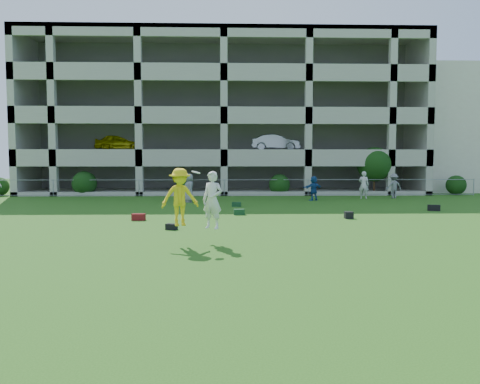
{
  "coord_description": "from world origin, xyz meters",
  "views": [
    {
      "loc": [
        0.12,
        -14.09,
        2.6
      ],
      "look_at": [
        0.64,
        3.0,
        1.4
      ],
      "focal_mm": 35.0,
      "sensor_mm": 36.0,
      "label": 1
    }
  ],
  "objects_px": {
    "stucco_building": "(477,133)",
    "frisbee_contest": "(189,198)",
    "crate_d": "(349,215)",
    "bystander_e": "(364,185)",
    "bystander_c": "(189,188)",
    "bystander_f": "(394,186)",
    "bystander_d": "(314,188)",
    "parking_garage": "(224,121)"
  },
  "relations": [
    {
      "from": "bystander_c",
      "to": "bystander_f",
      "type": "relative_size",
      "value": 1.05
    },
    {
      "from": "frisbee_contest",
      "to": "bystander_c",
      "type": "bearing_deg",
      "value": 94.44
    },
    {
      "from": "bystander_e",
      "to": "bystander_f",
      "type": "relative_size",
      "value": 1.1
    },
    {
      "from": "bystander_c",
      "to": "stucco_building",
      "type": "bearing_deg",
      "value": 102.34
    },
    {
      "from": "stucco_building",
      "to": "bystander_d",
      "type": "xyz_separation_m",
      "value": [
        -17.33,
        -12.77,
        -4.23
      ]
    },
    {
      "from": "bystander_f",
      "to": "parking_garage",
      "type": "bearing_deg",
      "value": -50.98
    },
    {
      "from": "bystander_c",
      "to": "parking_garage",
      "type": "xyz_separation_m",
      "value": [
        2.09,
        13.49,
        5.15
      ]
    },
    {
      "from": "stucco_building",
      "to": "bystander_e",
      "type": "bearing_deg",
      "value": -139.92
    },
    {
      "from": "bystander_d",
      "to": "bystander_f",
      "type": "xyz_separation_m",
      "value": [
        5.66,
        1.46,
        0.05
      ]
    },
    {
      "from": "stucco_building",
      "to": "bystander_f",
      "type": "relative_size",
      "value": 9.71
    },
    {
      "from": "bystander_c",
      "to": "crate_d",
      "type": "relative_size",
      "value": 4.96
    },
    {
      "from": "stucco_building",
      "to": "bystander_d",
      "type": "height_order",
      "value": "stucco_building"
    },
    {
      "from": "bystander_e",
      "to": "bystander_c",
      "type": "bearing_deg",
      "value": 35.67
    },
    {
      "from": "stucco_building",
      "to": "frisbee_contest",
      "type": "relative_size",
      "value": 8.07
    },
    {
      "from": "bystander_f",
      "to": "parking_garage",
      "type": "relative_size",
      "value": 0.05
    },
    {
      "from": "bystander_e",
      "to": "bystander_d",
      "type": "bearing_deg",
      "value": 42.92
    },
    {
      "from": "crate_d",
      "to": "frisbee_contest",
      "type": "bearing_deg",
      "value": -136.79
    },
    {
      "from": "bystander_c",
      "to": "parking_garage",
      "type": "distance_m",
      "value": 14.59
    },
    {
      "from": "bystander_c",
      "to": "frisbee_contest",
      "type": "relative_size",
      "value": 0.88
    },
    {
      "from": "parking_garage",
      "to": "bystander_d",
      "type": "bearing_deg",
      "value": -65.5
    },
    {
      "from": "stucco_building",
      "to": "frisbee_contest",
      "type": "distance_m",
      "value": 37.02
    },
    {
      "from": "parking_garage",
      "to": "crate_d",
      "type": "bearing_deg",
      "value": -75.61
    },
    {
      "from": "frisbee_contest",
      "to": "parking_garage",
      "type": "distance_m",
      "value": 28.06
    },
    {
      "from": "bystander_d",
      "to": "bystander_c",
      "type": "bearing_deg",
      "value": -22.51
    },
    {
      "from": "bystander_f",
      "to": "frisbee_contest",
      "type": "height_order",
      "value": "frisbee_contest"
    },
    {
      "from": "bystander_c",
      "to": "bystander_d",
      "type": "height_order",
      "value": "bystander_c"
    },
    {
      "from": "bystander_e",
      "to": "crate_d",
      "type": "xyz_separation_m",
      "value": [
        -3.69,
        -10.24,
        -0.76
      ]
    },
    {
      "from": "crate_d",
      "to": "frisbee_contest",
      "type": "xyz_separation_m",
      "value": [
        -6.51,
        -6.12,
        1.28
      ]
    },
    {
      "from": "stucco_building",
      "to": "bystander_e",
      "type": "height_order",
      "value": "stucco_building"
    },
    {
      "from": "crate_d",
      "to": "frisbee_contest",
      "type": "height_order",
      "value": "frisbee_contest"
    },
    {
      "from": "stucco_building",
      "to": "frisbee_contest",
      "type": "xyz_separation_m",
      "value": [
        -23.99,
        -27.96,
        -3.57
      ]
    },
    {
      "from": "bystander_e",
      "to": "parking_garage",
      "type": "bearing_deg",
      "value": -26.07
    },
    {
      "from": "bystander_c",
      "to": "crate_d",
      "type": "height_order",
      "value": "bystander_c"
    },
    {
      "from": "bystander_d",
      "to": "parking_garage",
      "type": "distance_m",
      "value": 14.67
    },
    {
      "from": "frisbee_contest",
      "to": "bystander_e",
      "type": "bearing_deg",
      "value": 58.05
    },
    {
      "from": "bystander_f",
      "to": "frisbee_contest",
      "type": "bearing_deg",
      "value": 46.66
    },
    {
      "from": "bystander_d",
      "to": "bystander_e",
      "type": "bearing_deg",
      "value": 168.18
    },
    {
      "from": "bystander_c",
      "to": "bystander_e",
      "type": "relative_size",
      "value": 0.95
    },
    {
      "from": "stucco_building",
      "to": "bystander_e",
      "type": "distance_m",
      "value": 18.48
    },
    {
      "from": "frisbee_contest",
      "to": "bystander_d",
      "type": "bearing_deg",
      "value": 66.32
    },
    {
      "from": "stucco_building",
      "to": "bystander_c",
      "type": "distance_m",
      "value": 28.93
    },
    {
      "from": "parking_garage",
      "to": "bystander_c",
      "type": "bearing_deg",
      "value": -98.79
    }
  ]
}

